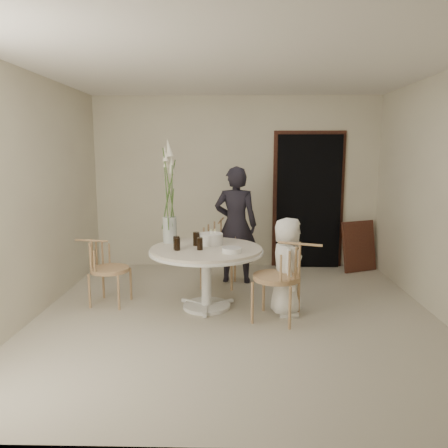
{
  "coord_description": "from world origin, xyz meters",
  "views": [
    {
      "loc": [
        -0.02,
        -4.71,
        1.83
      ],
      "look_at": [
        -0.14,
        0.3,
        1.0
      ],
      "focal_mm": 35.0,
      "sensor_mm": 36.0,
      "label": 1
    }
  ],
  "objects_px": {
    "chair_left": "(101,262)",
    "table": "(206,257)",
    "girl": "(236,225)",
    "flower_vase": "(169,203)",
    "birthday_cake": "(211,239)",
    "chair_far": "(220,243)",
    "chair_right": "(288,270)",
    "boy": "(287,267)"
  },
  "relations": [
    {
      "from": "chair_left",
      "to": "table",
      "type": "bearing_deg",
      "value": -86.36
    },
    {
      "from": "chair_left",
      "to": "girl",
      "type": "xyz_separation_m",
      "value": [
        1.63,
        0.96,
        0.3
      ]
    },
    {
      "from": "chair_left",
      "to": "flower_vase",
      "type": "relative_size",
      "value": 0.64
    },
    {
      "from": "birthday_cake",
      "to": "flower_vase",
      "type": "bearing_deg",
      "value": 167.08
    },
    {
      "from": "chair_far",
      "to": "birthday_cake",
      "type": "bearing_deg",
      "value": -89.06
    },
    {
      "from": "birthday_cake",
      "to": "chair_right",
      "type": "bearing_deg",
      "value": -33.89
    },
    {
      "from": "table",
      "to": "chair_left",
      "type": "relative_size",
      "value": 1.67
    },
    {
      "from": "table",
      "to": "chair_left",
      "type": "height_order",
      "value": "chair_left"
    },
    {
      "from": "chair_left",
      "to": "birthday_cake",
      "type": "xyz_separation_m",
      "value": [
        1.33,
        0.06,
        0.28
      ]
    },
    {
      "from": "chair_left",
      "to": "boy",
      "type": "height_order",
      "value": "boy"
    },
    {
      "from": "boy",
      "to": "birthday_cake",
      "type": "xyz_separation_m",
      "value": [
        -0.87,
        0.36,
        0.24
      ]
    },
    {
      "from": "chair_left",
      "to": "birthday_cake",
      "type": "relative_size",
      "value": 2.81
    },
    {
      "from": "table",
      "to": "chair_right",
      "type": "height_order",
      "value": "chair_right"
    },
    {
      "from": "chair_right",
      "to": "girl",
      "type": "xyz_separation_m",
      "value": [
        -0.56,
        1.48,
        0.24
      ]
    },
    {
      "from": "table",
      "to": "chair_far",
      "type": "distance_m",
      "value": 1.02
    },
    {
      "from": "chair_right",
      "to": "birthday_cake",
      "type": "xyz_separation_m",
      "value": [
        -0.86,
        0.58,
        0.22
      ]
    },
    {
      "from": "chair_far",
      "to": "chair_right",
      "type": "relative_size",
      "value": 1.0
    },
    {
      "from": "chair_far",
      "to": "chair_right",
      "type": "xyz_separation_m",
      "value": [
        0.78,
        -1.41,
        -0.0
      ]
    },
    {
      "from": "chair_far",
      "to": "flower_vase",
      "type": "bearing_deg",
      "value": -123.17
    },
    {
      "from": "chair_far",
      "to": "chair_right",
      "type": "bearing_deg",
      "value": -54.82
    },
    {
      "from": "chair_right",
      "to": "boy",
      "type": "xyz_separation_m",
      "value": [
        0.02,
        0.22,
        -0.02
      ]
    },
    {
      "from": "boy",
      "to": "chair_far",
      "type": "bearing_deg",
      "value": 37.6
    },
    {
      "from": "boy",
      "to": "birthday_cake",
      "type": "relative_size",
      "value": 3.92
    },
    {
      "from": "girl",
      "to": "chair_right",
      "type": "bearing_deg",
      "value": 116.01
    },
    {
      "from": "chair_far",
      "to": "birthday_cake",
      "type": "relative_size",
      "value": 3.15
    },
    {
      "from": "chair_left",
      "to": "flower_vase",
      "type": "bearing_deg",
      "value": -69.17
    },
    {
      "from": "birthday_cake",
      "to": "girl",
      "type": "bearing_deg",
      "value": 71.65
    },
    {
      "from": "chair_far",
      "to": "flower_vase",
      "type": "xyz_separation_m",
      "value": [
        -0.59,
        -0.72,
        0.64
      ]
    },
    {
      "from": "chair_left",
      "to": "girl",
      "type": "relative_size",
      "value": 0.49
    },
    {
      "from": "chair_far",
      "to": "birthday_cake",
      "type": "height_order",
      "value": "birthday_cake"
    },
    {
      "from": "table",
      "to": "girl",
      "type": "xyz_separation_m",
      "value": [
        0.35,
        1.08,
        0.2
      ]
    },
    {
      "from": "table",
      "to": "birthday_cake",
      "type": "relative_size",
      "value": 4.68
    },
    {
      "from": "table",
      "to": "boy",
      "type": "bearing_deg",
      "value": -11.2
    },
    {
      "from": "chair_right",
      "to": "flower_vase",
      "type": "bearing_deg",
      "value": -96.0
    },
    {
      "from": "table",
      "to": "chair_right",
      "type": "xyz_separation_m",
      "value": [
        0.9,
        -0.4,
        -0.04
      ]
    },
    {
      "from": "chair_right",
      "to": "table",
      "type": "bearing_deg",
      "value": -93.16
    },
    {
      "from": "chair_far",
      "to": "birthday_cake",
      "type": "distance_m",
      "value": 0.87
    },
    {
      "from": "chair_far",
      "to": "girl",
      "type": "bearing_deg",
      "value": 23.63
    },
    {
      "from": "chair_left",
      "to": "girl",
      "type": "bearing_deg",
      "value": -50.61
    },
    {
      "from": "table",
      "to": "chair_right",
      "type": "relative_size",
      "value": 1.49
    },
    {
      "from": "chair_far",
      "to": "flower_vase",
      "type": "distance_m",
      "value": 1.13
    },
    {
      "from": "chair_far",
      "to": "girl",
      "type": "distance_m",
      "value": 0.34
    }
  ]
}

